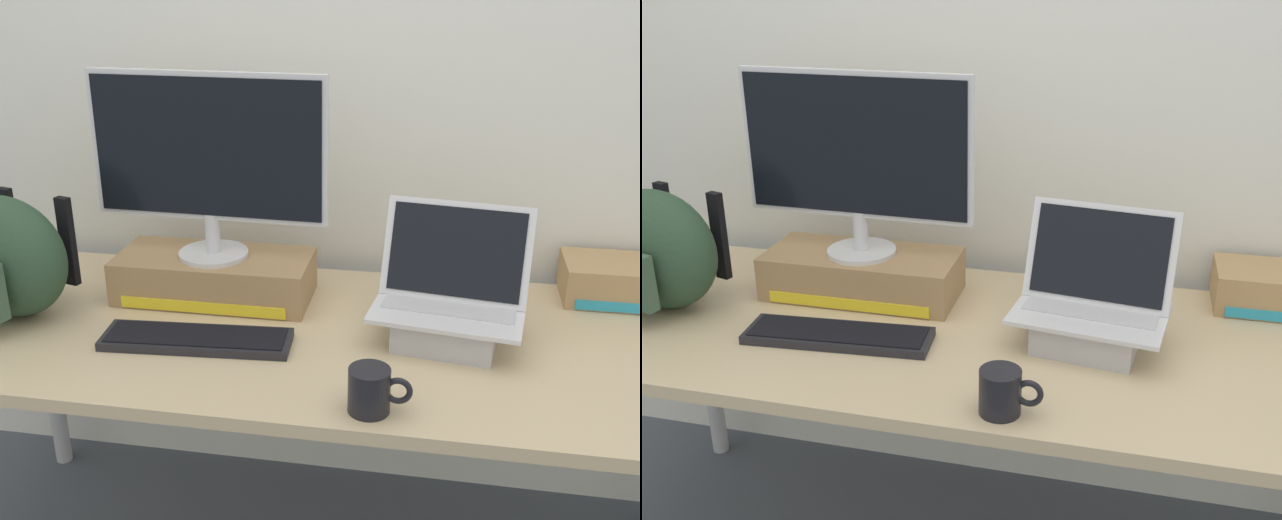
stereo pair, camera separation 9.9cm
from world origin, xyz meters
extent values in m
cube|color=silver|center=(0.00, 0.48, 1.30)|extent=(7.00, 0.10, 2.60)
cube|color=tan|center=(0.00, 0.00, 0.70)|extent=(1.93, 0.75, 0.03)
cylinder|color=#B2B2B7|center=(-0.90, 0.32, 0.34)|extent=(0.05, 0.05, 0.68)
cube|color=#9E7A51|center=(-0.30, 0.15, 0.77)|extent=(0.49, 0.22, 0.11)
cube|color=yellow|center=(-0.30, 0.04, 0.73)|extent=(0.42, 0.00, 0.03)
cylinder|color=silver|center=(-0.30, 0.15, 0.83)|extent=(0.17, 0.17, 0.01)
cylinder|color=silver|center=(-0.30, 0.15, 0.89)|extent=(0.04, 0.04, 0.10)
cube|color=silver|center=(-0.30, 0.15, 1.10)|extent=(0.58, 0.03, 0.36)
cube|color=black|center=(-0.30, 0.14, 1.10)|extent=(0.56, 0.02, 0.33)
cube|color=#ADADB2|center=(0.29, 0.01, 0.75)|extent=(0.25, 0.23, 0.07)
cube|color=silver|center=(0.29, 0.01, 0.79)|extent=(0.36, 0.27, 0.01)
cube|color=#B7B7BC|center=(0.29, 0.03, 0.80)|extent=(0.31, 0.16, 0.00)
cube|color=silver|center=(0.30, 0.08, 0.90)|extent=(0.34, 0.13, 0.22)
cube|color=black|center=(0.30, 0.08, 0.90)|extent=(0.31, 0.12, 0.19)
cube|color=black|center=(-0.26, -0.10, 0.72)|extent=(0.43, 0.15, 0.02)
cube|color=black|center=(-0.26, -0.10, 0.73)|extent=(0.41, 0.13, 0.00)
ellipsoid|color=#28422D|center=(-0.75, -0.03, 0.86)|extent=(0.38, 0.28, 0.30)
cube|color=black|center=(-0.81, 0.10, 0.88)|extent=(0.04, 0.03, 0.22)
cube|color=black|center=(-0.63, 0.05, 0.88)|extent=(0.04, 0.03, 0.22)
cylinder|color=black|center=(0.15, -0.30, 0.76)|extent=(0.08, 0.08, 0.09)
torus|color=black|center=(0.20, -0.30, 0.76)|extent=(0.06, 0.01, 0.06)
cube|color=#A88456|center=(0.73, 0.31, 0.76)|extent=(0.32, 0.18, 0.10)
camera|label=1|loc=(0.27, -1.51, 1.51)|focal=41.72mm
camera|label=2|loc=(0.36, -1.49, 1.51)|focal=41.72mm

